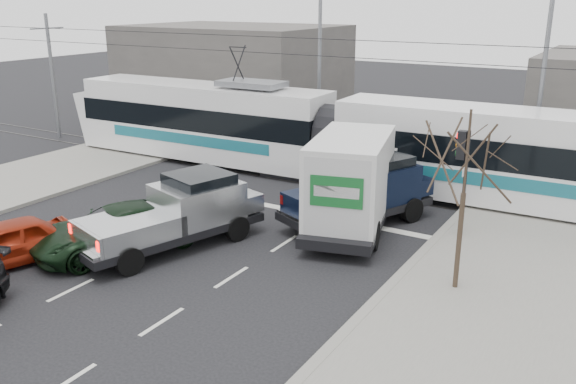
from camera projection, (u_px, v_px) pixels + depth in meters
The scene contains 15 objects.
ground at pixel (187, 265), 18.77m from camera, with size 120.00×120.00×0.00m, color black.
sidewalk_right at pixel (483, 344), 14.34m from camera, with size 6.00×60.00×0.15m, color gray.
rails at pixel (334, 183), 26.93m from camera, with size 60.00×1.60×0.03m, color #33302D.
building_left at pixel (234, 69), 42.67m from camera, with size 14.00×10.00×6.00m, color #605A57.
bare_tree at pixel (467, 161), 15.93m from camera, with size 2.40×2.40×5.00m.
traffic_signal at pixel (463, 160), 20.07m from camera, with size 0.44×0.44×3.60m.
street_lamp_near at pixel (539, 67), 25.05m from camera, with size 2.38×0.25×9.00m.
street_lamp_far at pixel (317, 51), 32.32m from camera, with size 2.38×0.25×9.00m.
catenary at pixel (336, 96), 25.75m from camera, with size 60.00×0.20×7.00m.
tram at pixel (334, 136), 26.87m from camera, with size 27.78×3.66×5.66m.
silver_pickup at pixel (180, 212), 20.02m from camera, with size 3.89×6.65×2.29m.
box_truck at pixel (353, 182), 21.36m from camera, with size 4.03×7.25×3.44m.
navy_pickup at pixel (365, 191), 21.97m from camera, with size 4.22×6.09×2.42m.
green_car at pixel (116, 230), 19.61m from camera, with size 2.44×5.28×1.47m, color black.
red_car at pixel (4, 243), 18.59m from camera, with size 1.66×4.12×1.40m, color #9B240E.
Camera 1 is at (11.52, -13.13, 7.90)m, focal length 38.00 mm.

